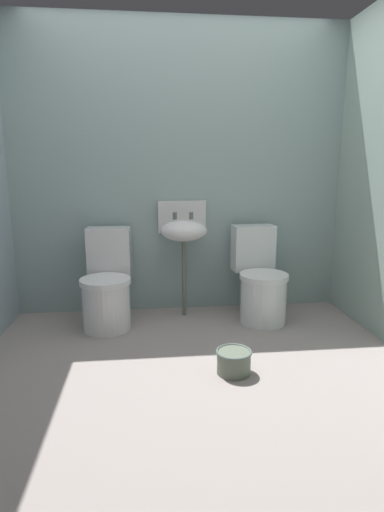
# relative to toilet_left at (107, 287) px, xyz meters

# --- Properties ---
(ground_plane) EXTENTS (3.28, 2.96, 0.08)m
(ground_plane) POSITION_rel_toilet_left_xyz_m (0.63, -0.93, -0.36)
(ground_plane) COLOR gray
(wall_back) EXTENTS (3.28, 0.10, 2.48)m
(wall_back) POSITION_rel_toilet_left_xyz_m (0.63, 0.40, 0.92)
(wall_back) COLOR #8BA4A0
(wall_back) RESTS_ON ground
(toilet_left) EXTENTS (0.42, 0.61, 0.78)m
(toilet_left) POSITION_rel_toilet_left_xyz_m (0.00, 0.00, 0.00)
(toilet_left) COLOR white
(toilet_left) RESTS_ON ground
(toilet_right) EXTENTS (0.43, 0.61, 0.78)m
(toilet_right) POSITION_rel_toilet_left_xyz_m (1.27, 0.00, 0.00)
(toilet_right) COLOR white
(toilet_right) RESTS_ON ground
(sink) EXTENTS (0.42, 0.35, 0.99)m
(sink) POSITION_rel_toilet_left_xyz_m (0.64, 0.19, 0.43)
(sink) COLOR #5D6857
(sink) RESTS_ON ground
(bucket) EXTENTS (0.23, 0.23, 0.15)m
(bucket) POSITION_rel_toilet_left_xyz_m (0.86, -0.92, -0.24)
(bucket) COLOR #5D6857
(bucket) RESTS_ON ground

